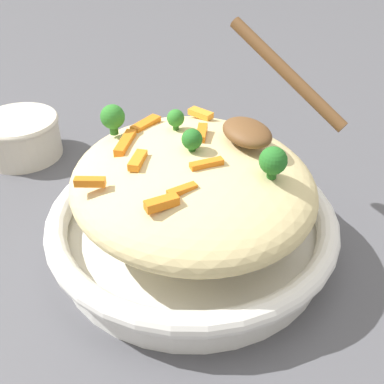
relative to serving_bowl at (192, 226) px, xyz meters
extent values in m
plane|color=#4C4C51|center=(0.00, 0.00, -0.03)|extent=(2.40, 2.40, 0.00)
cylinder|color=white|center=(0.00, 0.00, -0.01)|extent=(0.26, 0.26, 0.03)
torus|color=white|center=(0.00, 0.00, 0.01)|extent=(0.28, 0.28, 0.02)
torus|color=black|center=(0.00, 0.00, 0.02)|extent=(0.27, 0.27, 0.00)
ellipsoid|color=#DBC689|center=(0.00, 0.00, 0.05)|extent=(0.24, 0.22, 0.07)
cube|color=orange|center=(0.05, -0.05, 0.08)|extent=(0.01, 0.03, 0.01)
cube|color=orange|center=(0.05, -0.03, 0.08)|extent=(0.01, 0.03, 0.01)
cube|color=orange|center=(0.03, 0.00, 0.09)|extent=(0.01, 0.03, 0.01)
cube|color=orange|center=(-0.08, -0.01, 0.08)|extent=(0.03, 0.04, 0.01)
cube|color=orange|center=(0.00, -0.09, 0.08)|extent=(0.02, 0.03, 0.01)
cube|color=orange|center=(-0.07, 0.05, 0.08)|extent=(0.03, 0.02, 0.01)
cube|color=orange|center=(-0.01, -0.05, 0.09)|extent=(0.03, 0.02, 0.01)
cube|color=orange|center=(-0.02, 0.02, 0.09)|extent=(0.03, 0.02, 0.01)
cube|color=orange|center=(-0.05, -0.05, 0.08)|extent=(0.04, 0.03, 0.01)
cylinder|color=#205B1C|center=(0.00, 0.00, 0.09)|extent=(0.01, 0.01, 0.01)
sphere|color=#236B23|center=(0.00, 0.00, 0.10)|extent=(0.02, 0.02, 0.02)
cylinder|color=#296820|center=(-0.08, -0.05, 0.08)|extent=(0.01, 0.01, 0.01)
sphere|color=#2D7A28|center=(-0.08, -0.05, 0.10)|extent=(0.02, 0.02, 0.02)
cylinder|color=#205B1C|center=(0.06, 0.04, 0.08)|extent=(0.01, 0.01, 0.01)
sphere|color=#236B23|center=(0.06, 0.04, 0.10)|extent=(0.02, 0.02, 0.02)
cylinder|color=#296820|center=(-0.05, 0.01, 0.09)|extent=(0.01, 0.01, 0.01)
sphere|color=#2D7A28|center=(-0.05, 0.01, 0.10)|extent=(0.02, 0.02, 0.02)
ellipsoid|color=brown|center=(0.01, 0.05, 0.10)|extent=(0.06, 0.04, 0.02)
cylinder|color=brown|center=(-0.02, 0.11, 0.13)|extent=(0.13, 0.06, 0.08)
cylinder|color=beige|center=(-0.26, -0.12, 0.00)|extent=(0.10, 0.10, 0.05)
torus|color=beige|center=(-0.26, -0.12, 0.02)|extent=(0.10, 0.10, 0.01)
camera|label=1|loc=(0.33, -0.17, 0.30)|focal=44.72mm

